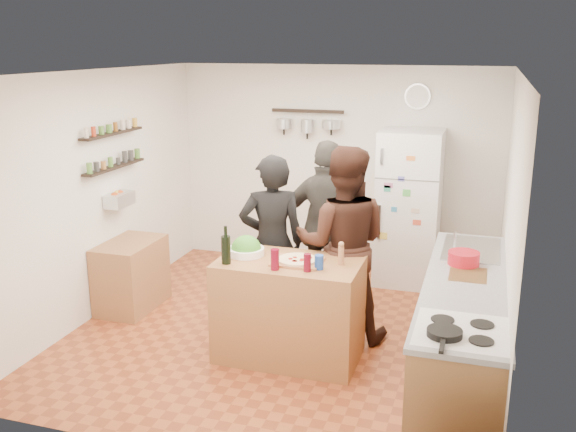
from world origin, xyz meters
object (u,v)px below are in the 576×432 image
(wall_clock, at_px, (418,96))
(wine_bottle, at_px, (226,250))
(salt_canister, at_px, (319,262))
(skillet, at_px, (445,333))
(person_center, at_px, (342,244))
(fridge, at_px, (409,208))
(red_bowl, at_px, (464,258))
(person_back, at_px, (328,228))
(side_table, at_px, (131,275))
(pepper_mill, at_px, (341,256))
(person_left, at_px, (272,243))
(counter_run, at_px, (463,335))
(prep_island, at_px, (289,309))
(salad_bowl, at_px, (246,251))

(wall_clock, bearing_deg, wine_bottle, -114.21)
(wine_bottle, height_order, wall_clock, wall_clock)
(salt_canister, xyz_separation_m, wall_clock, (0.45, 2.69, 1.18))
(wine_bottle, xyz_separation_m, skillet, (1.90, -0.91, -0.09))
(person_center, distance_m, fridge, 1.73)
(red_bowl, bearing_deg, fridge, 110.24)
(wine_bottle, relative_size, person_back, 0.13)
(wall_clock, distance_m, side_table, 3.80)
(person_center, bearing_deg, salt_canister, 77.16)
(person_center, bearing_deg, pepper_mill, 92.55)
(pepper_mill, relative_size, red_bowl, 0.60)
(wine_bottle, relative_size, fridge, 0.14)
(pepper_mill, height_order, person_left, person_left)
(fridge, bearing_deg, wall_clock, 90.00)
(wine_bottle, height_order, pepper_mill, wine_bottle)
(wall_clock, xyz_separation_m, side_table, (-2.69, -2.00, -1.78))
(person_left, relative_size, wall_clock, 5.82)
(side_table, bearing_deg, counter_run, -10.33)
(prep_island, distance_m, skillet, 1.87)
(prep_island, bearing_deg, person_left, 122.00)
(wine_bottle, bearing_deg, pepper_mill, 15.87)
(prep_island, bearing_deg, person_back, 86.59)
(side_table, bearing_deg, pepper_mill, -12.21)
(salt_canister, relative_size, skillet, 0.54)
(wine_bottle, xyz_separation_m, counter_run, (2.00, 0.16, -0.58))
(salt_canister, height_order, wall_clock, wall_clock)
(salad_bowl, xyz_separation_m, wine_bottle, (-0.08, -0.27, 0.09))
(person_back, distance_m, skillet, 2.61)
(wall_clock, bearing_deg, pepper_mill, -96.88)
(prep_island, height_order, person_center, person_center)
(prep_island, relative_size, side_table, 1.56)
(salt_canister, bearing_deg, person_left, 133.70)
(prep_island, relative_size, pepper_mill, 7.77)
(red_bowl, bearing_deg, person_left, 173.05)
(salt_canister, height_order, counter_run, salt_canister)
(salad_bowl, relative_size, salt_canister, 2.63)
(person_back, height_order, fridge, person_back)
(fridge, bearing_deg, red_bowl, -69.76)
(pepper_mill, xyz_separation_m, person_back, (-0.38, 1.06, -0.08))
(salad_bowl, xyz_separation_m, person_center, (0.77, 0.51, -0.01))
(counter_run, bearing_deg, side_table, 169.67)
(salt_canister, relative_size, fridge, 0.07)
(salt_canister, bearing_deg, fridge, 79.11)
(salad_bowl, distance_m, pepper_mill, 0.87)
(person_left, height_order, fridge, fridge)
(fridge, xyz_separation_m, wall_clock, (0.00, 0.33, 1.25))
(salad_bowl, bearing_deg, side_table, 161.19)
(pepper_mill, xyz_separation_m, salt_canister, (-0.15, -0.17, -0.02))
(wine_bottle, bearing_deg, prep_island, 23.75)
(salad_bowl, distance_m, skillet, 2.17)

